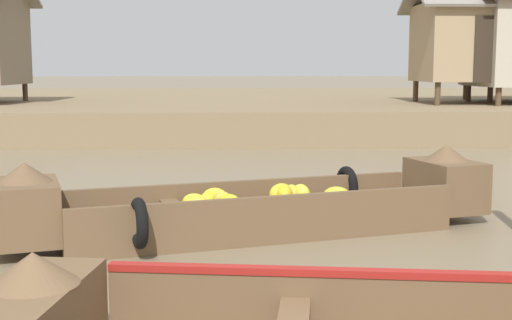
{
  "coord_description": "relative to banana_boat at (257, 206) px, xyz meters",
  "views": [
    {
      "loc": [
        -0.49,
        -3.14,
        1.9
      ],
      "look_at": [
        -0.16,
        6.53,
        0.63
      ],
      "focal_mm": 49.16,
      "sensor_mm": 36.0,
      "label": 1
    }
  ],
  "objects": [
    {
      "name": "ground_plane",
      "position": [
        0.22,
        5.21,
        -0.33
      ],
      "size": [
        300.0,
        300.0,
        0.0
      ],
      "primitive_type": "plane",
      "color": "#7A6B51"
    },
    {
      "name": "stilt_house_mid_left",
      "position": [
        6.73,
        12.56,
        2.39
      ],
      "size": [
        3.71,
        3.23,
        3.66
      ],
      "color": "#4C3826",
      "rests_on": "riverbank_strip"
    },
    {
      "name": "riverbank_strip",
      "position": [
        0.22,
        18.47,
        0.11
      ],
      "size": [
        160.0,
        20.0,
        0.87
      ],
      "primitive_type": "cube",
      "color": "#7F6B4C",
      "rests_on": "ground"
    },
    {
      "name": "banana_boat",
      "position": [
        0.0,
        0.0,
        0.0
      ],
      "size": [
        5.76,
        2.68,
        0.94
      ],
      "color": "brown",
      "rests_on": "ground"
    }
  ]
}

